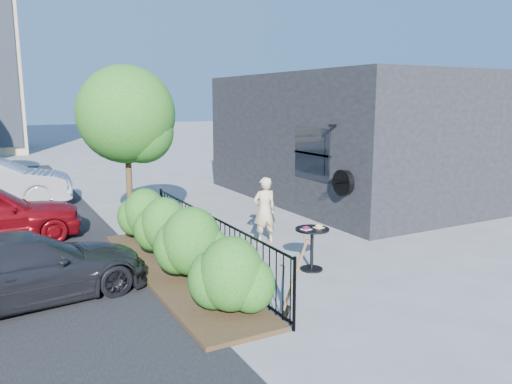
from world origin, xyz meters
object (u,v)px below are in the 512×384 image
patio_tree (130,121)px  car_darkgrey (24,268)px  woman (265,210)px  shovel (294,282)px  cafe_table (312,241)px

patio_tree → car_darkgrey: (-2.52, -2.82, -2.19)m
woman → shovel: woman is taller
cafe_table → shovel: 2.17m
cafe_table → car_darkgrey: (-4.95, 0.92, 0.00)m
woman → shovel: bearing=71.8°
patio_tree → woman: 3.65m
patio_tree → car_darkgrey: bearing=-131.7°
woman → car_darkgrey: bearing=17.5°
shovel → car_darkgrey: 4.32m
shovel → patio_tree: bearing=100.4°
patio_tree → shovel: size_ratio=3.11×
woman → patio_tree: bearing=-28.8°
cafe_table → car_darkgrey: bearing=169.5°
car_darkgrey → woman: bearing=-86.1°
shovel → car_darkgrey: shovel is taller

